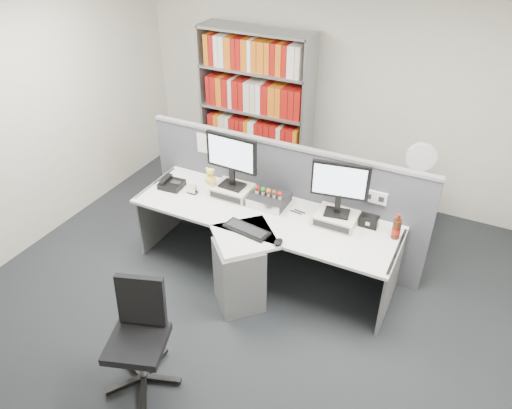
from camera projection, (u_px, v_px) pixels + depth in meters
The scene contains 21 objects.
ground at pixel (224, 323), 4.45m from camera, with size 5.50×5.50×0.00m, color #282C2F.
room_shell at pixel (215, 147), 3.47m from camera, with size 5.04×5.54×2.72m.
partition at pixel (282, 198), 5.03m from camera, with size 3.00×0.08×1.27m.
desk at pixel (253, 248), 4.65m from camera, with size 2.60×1.20×0.72m.
monitor_riser_left at pixel (232, 191), 4.92m from camera, with size 0.38×0.31×0.10m.
monitor_riser_right at pixel (336, 218), 4.51m from camera, with size 0.38×0.31×0.10m.
monitor_left at pixel (231, 157), 4.71m from camera, with size 0.55×0.19×0.56m.
monitor_right at pixel (340, 185), 4.31m from camera, with size 0.52×0.20×0.53m.
desktop_pc at pixel (269, 199), 4.79m from camera, with size 0.36×0.32×0.10m.
figurines at pixel (266, 191), 4.73m from camera, with size 0.30×0.05×0.09m.
keyboard at pixel (247, 230), 4.42m from camera, with size 0.45×0.23×0.03m.
mouse at pixel (278, 242), 4.26m from camera, with size 0.07×0.11×0.04m, color black.
desk_phone at pixel (171, 184), 5.05m from camera, with size 0.25×0.23×0.10m.
desk_calendar at pixel (192, 189), 4.95m from camera, with size 0.10×0.07×0.12m.
plush_toy at pixel (210, 178), 4.87m from camera, with size 0.11×0.11×0.19m.
speaker at pixel (369, 221), 4.46m from camera, with size 0.17×0.09×0.11m, color black.
cola_bottle at pixel (396, 229), 4.29m from camera, with size 0.08×0.08×0.25m.
shelving_unit at pixel (256, 113), 6.08m from camera, with size 1.41×0.40×2.00m.
filing_cabinet at pixel (409, 214), 5.30m from camera, with size 0.45×0.61×0.70m.
desk_fan at pixel (421, 160), 4.93m from camera, with size 0.30×0.19×0.52m.
office_chair at pixel (139, 332), 3.73m from camera, with size 0.60×0.58×0.91m.
Camera 1 is at (1.65, -2.66, 3.36)m, focal length 34.10 mm.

